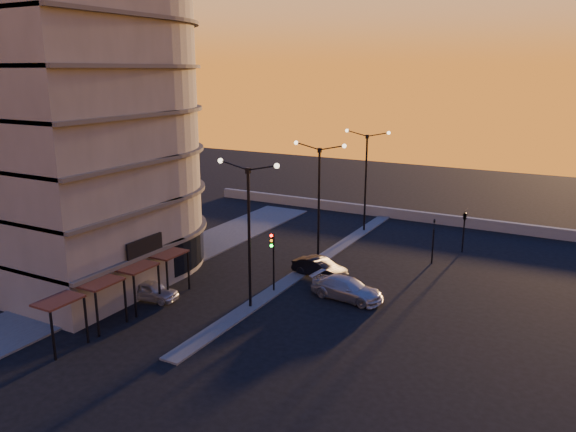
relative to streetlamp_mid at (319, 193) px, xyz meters
The scene contains 14 objects.
ground 11.46m from the streetlamp_mid, 90.00° to the right, with size 120.00×120.00×0.00m, color black.
sidewalk_west 13.30m from the streetlamp_mid, 150.26° to the right, with size 5.00×40.00×0.12m, color #454543.
median 5.53m from the streetlamp_mid, 90.00° to the left, with size 1.20×36.00×0.12m, color #454543.
parapet 16.91m from the streetlamp_mid, 82.87° to the left, with size 44.00×0.50×1.00m, color slate.
building 18.31m from the streetlamp_mid, 144.54° to the right, with size 14.35×17.08×25.00m.
streetlamp_near 10.00m from the streetlamp_mid, 90.00° to the right, with size 4.32×0.32×9.51m.
streetlamp_mid is the anchor object (origin of this frame).
streetlamp_far 10.00m from the streetlamp_mid, 90.00° to the left, with size 4.32×0.32×9.51m.
traffic_light_main 7.62m from the streetlamp_mid, 90.00° to the right, with size 0.28×0.44×4.25m.
signal_east_a 9.67m from the streetlamp_mid, 26.57° to the left, with size 0.13×0.16×3.60m.
signal_east_b 12.67m from the streetlamp_mid, 40.10° to the left, with size 0.42×1.99×3.60m.
car_hatchback 14.56m from the streetlamp_mid, 118.34° to the right, with size 1.51×3.76×1.28m, color #B8BAC1.
car_sedan 5.86m from the streetlamp_mid, 62.28° to the right, with size 1.47×4.22×1.39m, color black.
car_wagon 8.94m from the streetlamp_mid, 49.55° to the right, with size 2.01×4.95×1.44m, color #9EA0A6.
Camera 1 is at (18.09, -28.08, 14.80)m, focal length 35.00 mm.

